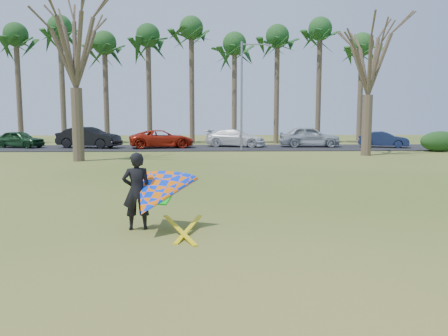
{
  "coord_description": "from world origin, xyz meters",
  "views": [
    {
      "loc": [
        -0.44,
        -10.55,
        2.59
      ],
      "look_at": [
        0.0,
        2.0,
        1.1
      ],
      "focal_mm": 35.0,
      "sensor_mm": 36.0,
      "label": 1
    }
  ],
  "objects_px": {
    "bare_tree_right": "(370,55)",
    "streetlight": "(244,91)",
    "kite_flyer": "(153,194)",
    "car_5": "(384,139)",
    "car_4": "(310,137)",
    "car_1": "(89,138)",
    "car_3": "(235,138)",
    "car_0": "(20,139)",
    "car_2": "(162,139)",
    "bare_tree_left": "(74,39)"
  },
  "relations": [
    {
      "from": "car_4",
      "to": "kite_flyer",
      "type": "distance_m",
      "value": 28.12
    },
    {
      "from": "car_1",
      "to": "car_4",
      "type": "xyz_separation_m",
      "value": [
        18.03,
        0.62,
        0.02
      ]
    },
    {
      "from": "car_1",
      "to": "car_0",
      "type": "bearing_deg",
      "value": 99.81
    },
    {
      "from": "car_2",
      "to": "kite_flyer",
      "type": "height_order",
      "value": "kite_flyer"
    },
    {
      "from": "car_3",
      "to": "kite_flyer",
      "type": "xyz_separation_m",
      "value": [
        -3.5,
        -26.87,
        0.07
      ]
    },
    {
      "from": "bare_tree_left",
      "to": "car_2",
      "type": "relative_size",
      "value": 1.87
    },
    {
      "from": "bare_tree_right",
      "to": "kite_flyer",
      "type": "height_order",
      "value": "bare_tree_right"
    },
    {
      "from": "bare_tree_left",
      "to": "car_0",
      "type": "height_order",
      "value": "bare_tree_left"
    },
    {
      "from": "bare_tree_right",
      "to": "car_2",
      "type": "xyz_separation_m",
      "value": [
        -14.21,
        6.75,
        -5.79
      ]
    },
    {
      "from": "car_3",
      "to": "car_4",
      "type": "distance_m",
      "value": 6.17
    },
    {
      "from": "car_3",
      "to": "car_0",
      "type": "bearing_deg",
      "value": 109.11
    },
    {
      "from": "bare_tree_left",
      "to": "kite_flyer",
      "type": "xyz_separation_m",
      "value": [
        6.31,
        -15.88,
        -6.06
      ]
    },
    {
      "from": "car_1",
      "to": "car_5",
      "type": "distance_m",
      "value": 23.96
    },
    {
      "from": "streetlight",
      "to": "car_0",
      "type": "height_order",
      "value": "streetlight"
    },
    {
      "from": "bare_tree_left",
      "to": "car_0",
      "type": "relative_size",
      "value": 2.43
    },
    {
      "from": "car_0",
      "to": "car_4",
      "type": "distance_m",
      "value": 23.75
    },
    {
      "from": "bare_tree_right",
      "to": "car_4",
      "type": "bearing_deg",
      "value": 105.14
    },
    {
      "from": "bare_tree_right",
      "to": "kite_flyer",
      "type": "relative_size",
      "value": 3.86
    },
    {
      "from": "bare_tree_left",
      "to": "car_1",
      "type": "relative_size",
      "value": 1.92
    },
    {
      "from": "car_1",
      "to": "car_2",
      "type": "relative_size",
      "value": 0.98
    },
    {
      "from": "kite_flyer",
      "to": "car_1",
      "type": "bearing_deg",
      "value": 107.98
    },
    {
      "from": "car_2",
      "to": "streetlight",
      "type": "bearing_deg",
      "value": -126.61
    },
    {
      "from": "car_0",
      "to": "car_2",
      "type": "height_order",
      "value": "car_2"
    },
    {
      "from": "bare_tree_right",
      "to": "car_5",
      "type": "bearing_deg",
      "value": 59.79
    },
    {
      "from": "car_1",
      "to": "car_3",
      "type": "distance_m",
      "value": 11.93
    },
    {
      "from": "bare_tree_left",
      "to": "car_5",
      "type": "xyz_separation_m",
      "value": [
        21.89,
        9.67,
        -6.21
      ]
    },
    {
      "from": "bare_tree_left",
      "to": "car_4",
      "type": "distance_m",
      "value": 20.05
    },
    {
      "from": "car_3",
      "to": "car_4",
      "type": "bearing_deg",
      "value": -77.1
    },
    {
      "from": "car_0",
      "to": "car_2",
      "type": "relative_size",
      "value": 0.77
    },
    {
      "from": "car_0",
      "to": "car_5",
      "type": "xyz_separation_m",
      "value": [
        29.68,
        -0.74,
        -0.04
      ]
    },
    {
      "from": "car_2",
      "to": "car_3",
      "type": "xyz_separation_m",
      "value": [
        6.02,
        1.24,
        0.01
      ]
    },
    {
      "from": "car_2",
      "to": "car_3",
      "type": "bearing_deg",
      "value": -91.55
    },
    {
      "from": "car_0",
      "to": "car_3",
      "type": "bearing_deg",
      "value": -71.24
    },
    {
      "from": "car_1",
      "to": "car_2",
      "type": "xyz_separation_m",
      "value": [
        5.86,
        -0.16,
        -0.11
      ]
    },
    {
      "from": "streetlight",
      "to": "car_4",
      "type": "xyz_separation_m",
      "value": [
        5.8,
        3.53,
        -3.55
      ]
    },
    {
      "from": "car_0",
      "to": "car_2",
      "type": "xyz_separation_m",
      "value": [
        11.58,
        -0.66,
        0.04
      ]
    },
    {
      "from": "car_0",
      "to": "car_5",
      "type": "relative_size",
      "value": 1.02
    },
    {
      "from": "streetlight",
      "to": "bare_tree_right",
      "type": "bearing_deg",
      "value": -27.03
    },
    {
      "from": "car_3",
      "to": "bare_tree_right",
      "type": "bearing_deg",
      "value": -117.11
    },
    {
      "from": "car_5",
      "to": "car_4",
      "type": "bearing_deg",
      "value": 104.39
    },
    {
      "from": "car_5",
      "to": "kite_flyer",
      "type": "height_order",
      "value": "kite_flyer"
    },
    {
      "from": "car_3",
      "to": "car_5",
      "type": "xyz_separation_m",
      "value": [
        12.08,
        -1.32,
        -0.08
      ]
    },
    {
      "from": "car_4",
      "to": "kite_flyer",
      "type": "relative_size",
      "value": 2.09
    },
    {
      "from": "bare_tree_right",
      "to": "streetlight",
      "type": "relative_size",
      "value": 1.15
    },
    {
      "from": "streetlight",
      "to": "car_1",
      "type": "relative_size",
      "value": 1.58
    },
    {
      "from": "car_1",
      "to": "bare_tree_left",
      "type": "bearing_deg",
      "value": -153.47
    },
    {
      "from": "car_2",
      "to": "bare_tree_left",
      "type": "bearing_deg",
      "value": 145.53
    },
    {
      "from": "car_1",
      "to": "car_3",
      "type": "height_order",
      "value": "car_1"
    },
    {
      "from": "bare_tree_right",
      "to": "streetlight",
      "type": "bearing_deg",
      "value": 152.97
    },
    {
      "from": "bare_tree_right",
      "to": "car_5",
      "type": "xyz_separation_m",
      "value": [
        3.89,
        6.67,
        -5.86
      ]
    }
  ]
}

